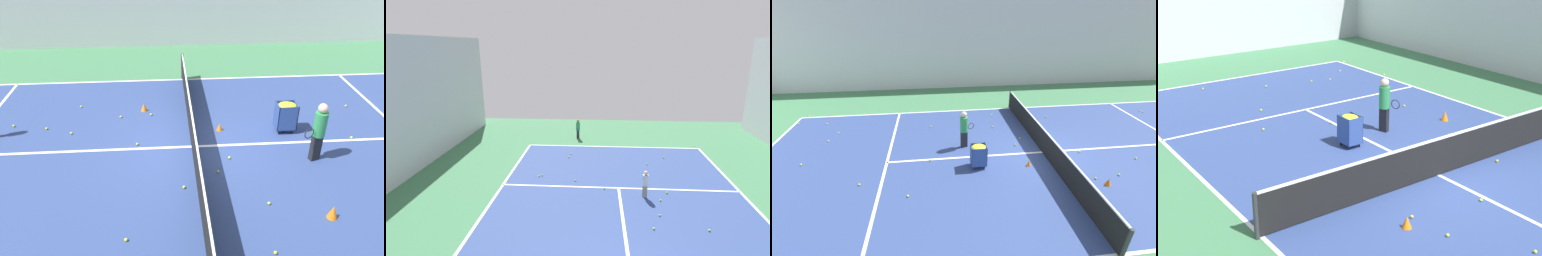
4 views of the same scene
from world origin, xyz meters
The scene contains 25 objects.
ground_plane centered at (0.00, 0.00, 0.00)m, with size 35.06×35.06×0.00m, color #3D754C.
court_playing_area centered at (0.00, 0.00, 0.00)m, with size 9.51×22.55×0.00m.
line_sideline_left centered at (-4.76, 0.00, 0.01)m, with size 0.10×22.55×0.00m, color white.
line_centre_service centered at (0.00, 0.00, 0.01)m, with size 0.10×12.40×0.00m, color white.
tennis_net centered at (0.00, 0.00, 0.51)m, with size 9.81×0.10×0.99m.
coach_at_net centered at (0.83, 3.12, 0.92)m, with size 0.42×0.65×1.61m.
ball_cart centered at (-0.66, 2.76, 0.63)m, with size 0.47×0.57×0.91m.
training_cone_0 centered at (-0.84, 0.88, 0.12)m, with size 0.18×0.18×0.22m, color orange.
training_cone_1 centered at (2.97, 2.74, 0.15)m, with size 0.22×0.22×0.30m, color orange.
training_cone_2 centered at (-2.25, -1.38, 0.13)m, with size 0.21×0.21×0.25m, color orange.
tennis_ball_2 centered at (-1.25, -4.23, 0.04)m, with size 0.07×0.07×0.07m, color yellow.
tennis_ball_6 centered at (1.77, -0.32, 0.04)m, with size 0.07×0.07×0.07m, color yellow.
tennis_ball_8 centered at (0.66, 0.93, 0.04)m, with size 0.07×0.07×0.07m, color yellow.
tennis_ball_11 centered at (-1.82, -2.10, 0.04)m, with size 0.07×0.07×0.07m, color yellow.
tennis_ball_17 centered at (3.30, -1.55, 0.04)m, with size 0.07×0.07×0.07m, color yellow.
tennis_ball_18 centered at (-1.48, -5.25, 0.04)m, with size 0.07×0.07×0.07m, color yellow.
tennis_ball_20 centered at (3.83, 1.29, 0.04)m, with size 0.07×0.07×0.07m, color yellow.
tennis_ball_24 centered at (2.47, 1.52, 0.04)m, with size 0.07×0.07×0.07m, color yellow.
tennis_ball_28 centered at (-0.92, -3.44, 0.04)m, with size 0.07×0.07×0.07m, color yellow.
tennis_ball_29 centered at (-2.63, -3.47, 0.04)m, with size 0.07×0.07×0.07m, color yellow.
tennis_ball_30 centered at (-0.08, 4.56, 0.04)m, with size 0.07×0.07×0.07m, color yellow.
tennis_ball_31 centered at (1.23, 0.55, 0.04)m, with size 0.07×0.07×0.07m, color yellow.
tennis_ball_32 centered at (-2.04, 5.26, 0.04)m, with size 0.07×0.07×0.07m, color yellow.
tennis_ball_33 centered at (-1.91, -1.16, 0.04)m, with size 0.07×0.07×0.07m, color yellow.
tennis_ball_35 centered at (-0.19, -1.51, 0.04)m, with size 0.07×0.07×0.07m, color yellow.
Camera 1 is at (8.61, -0.65, 5.61)m, focal length 35.00 mm.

